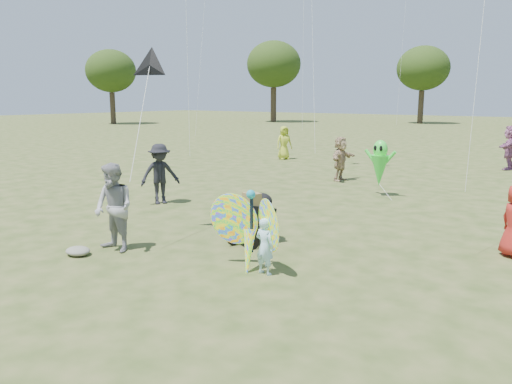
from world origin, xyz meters
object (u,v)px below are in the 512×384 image
Objects in this scene: adult_man at (114,208)px; crowd_d at (341,159)px; child_girl at (265,246)px; crowd_j at (510,147)px; butterfly_kite at (250,231)px; crowd_b at (160,174)px; alien_kite at (380,165)px; jogging_stroller at (255,215)px; crowd_g at (284,143)px.

adult_man reaches higher than crowd_d.
crowd_j is at bearing -90.30° from child_girl.
crowd_d is at bearing 108.42° from butterfly_kite.
crowd_j is at bearing 2.26° from crowd_b.
crowd_b is at bearing -133.56° from alien_kite.
crowd_j is 15.28m from jogging_stroller.
alien_kite is at bearing -13.20° from crowd_j.
crowd_g is at bearing 141.22° from alien_kite.
butterfly_kite is at bearing -83.42° from alien_kite.
jogging_stroller is (-2.08, -15.14, -0.32)m from crowd_j.
crowd_j is at bearing 106.17° from jogging_stroller.
crowd_g is 9.97m from crowd_j.
crowd_b is at bearing -26.01° from crowd_j.
adult_man is (-3.15, -0.70, 0.38)m from child_girl.
child_girl is 10.29m from crowd_d.
butterfly_kite reaches higher than jogging_stroller.
crowd_g is at bearing 51.20° from crowd_d.
crowd_j is at bearing 78.95° from adult_man.
adult_man is at bearing -102.79° from alien_kite.
crowd_b is at bearing 128.04° from adult_man.
child_girl is at bearing -5.92° from butterfly_kite.
jogging_stroller is 0.66× the size of butterfly_kite.
child_girl is 3.25m from adult_man.
butterfly_kite is 1.00× the size of alien_kite.
butterfly_kite is (5.46, -2.90, -0.16)m from crowd_b.
crowd_d is 0.99× the size of crowd_g.
adult_man reaches higher than butterfly_kite.
crowd_j is (0.83, 16.51, 0.44)m from child_girl.
crowd_d is (-3.55, 9.66, 0.31)m from child_girl.
alien_kite is (4.57, 4.80, 0.11)m from crowd_b.
child_girl is 0.57× the size of adult_man.
adult_man is 1.01× the size of butterfly_kite.
adult_man is at bearing -108.42° from jogging_stroller.
child_girl is 0.57× the size of alien_kite.
adult_man reaches higher than crowd_g.
crowd_j is 1.07× the size of alien_kite.
adult_man is 4.50m from crowd_b.
crowd_b is at bearing -132.31° from crowd_g.
crowd_j is 9.02m from alien_kite.
alien_kite reaches higher than crowd_g.
crowd_d is at bearing 9.76° from crowd_b.
crowd_b is 15.11m from crowd_j.
child_girl is 0.62× the size of crowd_d.
crowd_g is at bearing 145.18° from jogging_stroller.
alien_kite is (2.32, -1.92, 0.16)m from crowd_d.
crowd_g is 0.94× the size of alien_kite.
adult_man is 15.55m from crowd_g.
crowd_d is at bearing -32.54° from crowd_j.
child_girl is at bearing -88.58° from crowd_b.
butterfly_kite is (-0.34, 0.04, 0.20)m from child_girl.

